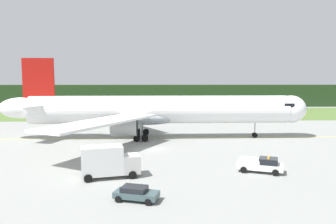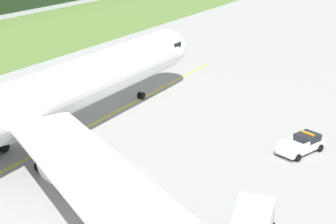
{
  "view_description": "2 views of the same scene",
  "coord_description": "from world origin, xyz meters",
  "px_view_note": "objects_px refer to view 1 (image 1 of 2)",
  "views": [
    {
      "loc": [
        1.15,
        -50.29,
        11.07
      ],
      "look_at": [
        2.91,
        9.45,
        4.91
      ],
      "focal_mm": 34.64,
      "sensor_mm": 36.0,
      "label": 1
    },
    {
      "loc": [
        -33.09,
        -24.45,
        21.3
      ],
      "look_at": [
        8.13,
        -0.74,
        3.7
      ],
      "focal_mm": 54.2,
      "sensor_mm": 36.0,
      "label": 2
    }
  ],
  "objects_px": {
    "staff_car": "(136,193)",
    "ops_pickup_truck": "(262,165)",
    "airliner": "(155,110)",
    "catering_truck": "(108,161)"
  },
  "relations": [
    {
      "from": "staff_car",
      "to": "ops_pickup_truck",
      "type": "bearing_deg",
      "value": 30.75
    },
    {
      "from": "airliner",
      "to": "catering_truck",
      "type": "xyz_separation_m",
      "value": [
        -5.01,
        -24.32,
        -3.31
      ]
    },
    {
      "from": "airliner",
      "to": "ops_pickup_truck",
      "type": "distance_m",
      "value": 26.46
    },
    {
      "from": "ops_pickup_truck",
      "to": "catering_truck",
      "type": "distance_m",
      "value": 17.99
    },
    {
      "from": "catering_truck",
      "to": "staff_car",
      "type": "height_order",
      "value": "catering_truck"
    },
    {
      "from": "ops_pickup_truck",
      "to": "staff_car",
      "type": "relative_size",
      "value": 1.3
    },
    {
      "from": "airliner",
      "to": "ops_pickup_truck",
      "type": "bearing_deg",
      "value": -60.44
    },
    {
      "from": "catering_truck",
      "to": "ops_pickup_truck",
      "type": "bearing_deg",
      "value": 5.11
    },
    {
      "from": "ops_pickup_truck",
      "to": "airliner",
      "type": "bearing_deg",
      "value": 119.56
    },
    {
      "from": "airliner",
      "to": "staff_car",
      "type": "relative_size",
      "value": 13.09
    }
  ]
}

